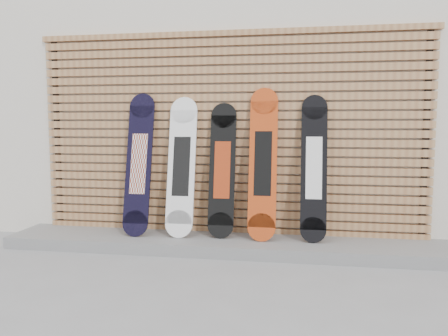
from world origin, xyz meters
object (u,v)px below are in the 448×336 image
at_px(snowboard_0, 139,164).
at_px(snowboard_1, 182,166).
at_px(snowboard_3, 263,163).
at_px(snowboard_2, 222,170).
at_px(snowboard_4, 314,168).

distance_m(snowboard_0, snowboard_1, 0.47).
bearing_deg(snowboard_3, snowboard_2, 176.70).
xyz_separation_m(snowboard_2, snowboard_3, (0.43, -0.02, 0.08)).
height_order(snowboard_0, snowboard_2, snowboard_0).
distance_m(snowboard_2, snowboard_3, 0.44).
distance_m(snowboard_0, snowboard_2, 0.91).
bearing_deg(snowboard_2, snowboard_1, -176.76).
xyz_separation_m(snowboard_1, snowboard_2, (0.44, 0.02, -0.03)).
bearing_deg(snowboard_4, snowboard_2, 179.33).
distance_m(snowboard_0, snowboard_3, 1.34).
height_order(snowboard_1, snowboard_2, snowboard_1).
bearing_deg(snowboard_4, snowboard_0, -179.14).
relative_size(snowboard_2, snowboard_4, 0.95).
height_order(snowboard_0, snowboard_4, snowboard_0).
distance_m(snowboard_1, snowboard_2, 0.44).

